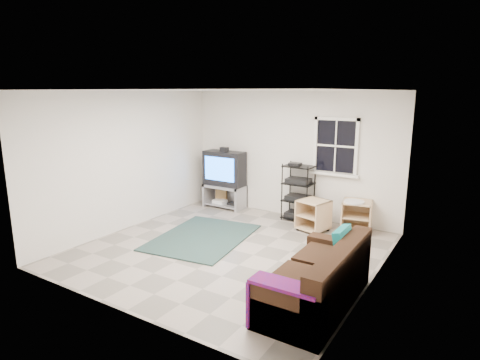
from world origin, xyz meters
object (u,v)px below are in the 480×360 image
Objects in this scene: tv_unit at (225,175)px; side_table_left at (315,214)px; side_table_right at (357,213)px; av_rack at (298,196)px; sofa at (318,281)px.

tv_unit reaches higher than side_table_left.
av_rack is at bearing 178.81° from side_table_right.
side_table_left is (2.33, -0.40, -0.44)m from tv_unit.
sofa reaches higher than side_table_right.
side_table_right is (3.00, -0.00, -0.42)m from tv_unit.
tv_unit is at bearing 170.26° from side_table_left.
tv_unit is 2.23× the size of side_table_left.
side_table_left is at bearing -9.74° from tv_unit.
tv_unit is at bearing 179.97° from side_table_right.
tv_unit is 1.81m from av_rack.
av_rack is 0.62× the size of sofa.
side_table_left is at bearing 112.79° from sofa.
side_table_right is at bearing 97.56° from sofa.
av_rack is 1.23m from side_table_right.
av_rack reaches higher than side_table_right.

